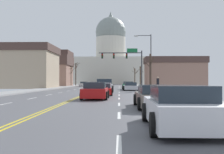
% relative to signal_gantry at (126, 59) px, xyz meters
% --- Properties ---
extents(ground, '(20.00, 180.00, 0.20)m').
position_rel_signal_gantry_xyz_m(ground, '(-4.83, -13.88, -5.26)').
color(ground, '#505055').
extents(signal_gantry, '(7.91, 0.41, 7.13)m').
position_rel_signal_gantry_xyz_m(signal_gantry, '(0.00, 0.00, 0.00)').
color(signal_gantry, '#28282D').
rests_on(signal_gantry, ground).
extents(street_lamp_right, '(2.54, 0.24, 8.11)m').
position_rel_signal_gantry_xyz_m(street_lamp_right, '(3.04, -9.13, -0.32)').
color(street_lamp_right, '#333338').
rests_on(street_lamp_right, ground).
extents(capitol_building, '(34.92, 22.74, 30.23)m').
position_rel_signal_gantry_xyz_m(capitol_building, '(-4.83, 63.23, 3.86)').
color(capitol_building, beige).
rests_on(capitol_building, ground).
extents(sedan_near_00, '(2.09, 4.37, 1.26)m').
position_rel_signal_gantry_xyz_m(sedan_near_00, '(0.19, -4.22, -4.69)').
color(sedan_near_00, '#1E7247').
rests_on(sedan_near_00, ground).
extents(sedan_near_01, '(2.13, 4.61, 1.18)m').
position_rel_signal_gantry_xyz_m(sedan_near_01, '(0.30, -9.90, -4.73)').
color(sedan_near_01, silver).
rests_on(sedan_near_01, ground).
extents(pickup_truck_near_02, '(2.29, 5.57, 1.63)m').
position_rel_signal_gantry_xyz_m(pickup_truck_near_02, '(-3.16, -15.75, -4.56)').
color(pickup_truck_near_02, '#ADB2B7').
rests_on(pickup_truck_near_02, ground).
extents(sedan_near_03, '(2.19, 4.56, 1.13)m').
position_rel_signal_gantry_xyz_m(sedan_near_03, '(-3.02, -22.63, -4.74)').
color(sedan_near_03, '#B71414').
rests_on(sedan_near_03, ground).
extents(sedan_near_04, '(2.02, 4.28, 1.31)m').
position_rel_signal_gantry_xyz_m(sedan_near_04, '(-3.17, -28.24, -4.68)').
color(sedan_near_04, '#B71414').
rests_on(sedan_near_04, ground).
extents(sedan_near_05, '(1.98, 4.56, 1.21)m').
position_rel_signal_gantry_xyz_m(sedan_near_05, '(0.51, -34.85, -4.71)').
color(sedan_near_05, '#6B6056').
rests_on(sedan_near_05, ground).
extents(sedan_near_06, '(2.08, 4.33, 1.29)m').
position_rel_signal_gantry_xyz_m(sedan_near_06, '(0.49, -41.04, -4.68)').
color(sedan_near_06, silver).
rests_on(sedan_near_06, ground).
extents(sedan_oncoming_00, '(2.03, 4.48, 1.14)m').
position_rel_signal_gantry_xyz_m(sedan_oncoming_00, '(-6.76, 8.59, -4.73)').
color(sedan_oncoming_00, silver).
rests_on(sedan_oncoming_00, ground).
extents(sedan_oncoming_01, '(2.04, 4.52, 1.15)m').
position_rel_signal_gantry_xyz_m(sedan_oncoming_01, '(-10.15, 18.20, -4.74)').
color(sedan_oncoming_01, silver).
rests_on(sedan_oncoming_01, ground).
extents(flank_building_00, '(13.40, 10.33, 7.96)m').
position_rel_signal_gantry_xyz_m(flank_building_00, '(-20.11, 1.30, -1.26)').
color(flank_building_00, tan).
rests_on(flank_building_00, ground).
extents(flank_building_01, '(13.31, 9.85, 7.57)m').
position_rel_signal_gantry_xyz_m(flank_building_01, '(-20.12, 18.51, -1.43)').
color(flank_building_01, '#8C6656').
rests_on(flank_building_01, ground).
extents(flank_building_02, '(13.13, 9.97, 10.35)m').
position_rel_signal_gantry_xyz_m(flank_building_02, '(-22.62, 33.03, -0.04)').
color(flank_building_02, '#B2A38E').
rests_on(flank_building_02, ground).
extents(flank_building_03, '(14.01, 6.98, 6.87)m').
position_rel_signal_gantry_xyz_m(flank_building_03, '(11.66, 14.57, -1.80)').
color(flank_building_03, '#8C6656').
rests_on(flank_building_03, ground).
extents(bare_tree_00, '(1.09, 2.34, 4.99)m').
position_rel_signal_gantry_xyz_m(bare_tree_00, '(3.98, 18.56, -2.51)').
color(bare_tree_00, '#4C3D2D').
rests_on(bare_tree_00, ground).
extents(bare_tree_01, '(2.18, 2.22, 6.33)m').
position_rel_signal_gantry_xyz_m(bare_tree_01, '(-13.23, 24.97, -1.79)').
color(bare_tree_01, '#423328').
rests_on(bare_tree_01, ground).
extents(bare_tree_02, '(1.45, 2.93, 4.98)m').
position_rel_signal_gantry_xyz_m(bare_tree_02, '(2.99, -11.76, -2.48)').
color(bare_tree_02, '#423328').
rests_on(bare_tree_02, ground).
extents(bare_tree_03, '(2.27, 2.31, 6.06)m').
position_rel_signal_gantry_xyz_m(bare_tree_03, '(-13.73, 19.99, -2.04)').
color(bare_tree_03, '#4C3D2D').
rests_on(bare_tree_03, ground).
extents(bare_tree_04, '(2.33, 2.36, 4.97)m').
position_rel_signal_gantry_xyz_m(bare_tree_04, '(3.03, 25.92, -2.49)').
color(bare_tree_04, brown).
rests_on(bare_tree_04, ground).
extents(pedestrian_00, '(0.35, 0.34, 1.78)m').
position_rel_signal_gantry_xyz_m(pedestrian_00, '(3.49, -15.36, -4.15)').
color(pedestrian_00, black).
rests_on(pedestrian_00, ground).
extents(bicycle_parked, '(0.12, 1.77, 0.85)m').
position_rel_signal_gantry_xyz_m(bicycle_parked, '(3.76, -11.68, -4.80)').
color(bicycle_parked, black).
rests_on(bicycle_parked, ground).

